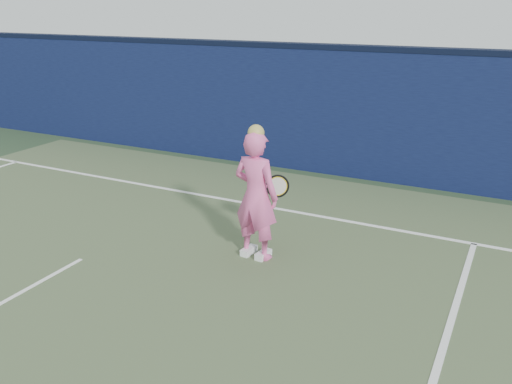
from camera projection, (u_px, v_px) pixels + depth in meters
The scene contains 5 objects.
ground at pixel (22, 293), 6.65m from camera, with size 80.00×80.00×0.00m, color #283C25.
backstop_wall at pixel (259, 106), 11.71m from camera, with size 24.00×0.40×2.50m, color #0B1134.
wall_cap at pixel (259, 44), 11.28m from camera, with size 24.00×0.42×0.10m, color black.
player at pixel (256, 195), 7.31m from camera, with size 0.69×0.49×1.88m.
racket at pixel (275, 187), 7.70m from camera, with size 0.63×0.22×0.34m.
Camera 1 is at (5.21, -3.93, 3.37)m, focal length 38.00 mm.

